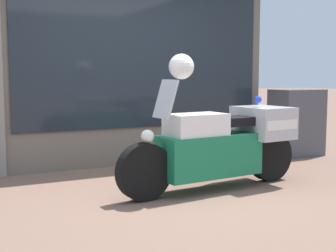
{
  "coord_description": "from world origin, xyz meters",
  "views": [
    {
      "loc": [
        -2.29,
        -4.46,
        1.32
      ],
      "look_at": [
        0.22,
        0.5,
        0.7
      ],
      "focal_mm": 50.0,
      "sensor_mm": 36.0,
      "label": 1
    }
  ],
  "objects": [
    {
      "name": "paramedic_motorcycle",
      "position": [
        0.7,
        0.01,
        0.54
      ],
      "size": [
        2.39,
        0.7,
        1.26
      ],
      "rotation": [
        0.0,
        0.0,
        3.22
      ],
      "color": "black",
      "rests_on": "ground"
    },
    {
      "name": "ground_plane",
      "position": [
        0.0,
        0.0,
        0.0
      ],
      "size": [
        60.0,
        60.0,
        0.0
      ],
      "primitive_type": "plane",
      "color": "#7A5B4C"
    },
    {
      "name": "shop_building",
      "position": [
        -0.43,
        2.0,
        1.91
      ],
      "size": [
        5.13,
        0.55,
        3.8
      ],
      "color": "#6B6056",
      "rests_on": "ground"
    },
    {
      "name": "window_display",
      "position": [
        0.47,
        2.03,
        0.49
      ],
      "size": [
        3.59,
        0.3,
        2.06
      ],
      "color": "slate",
      "rests_on": "ground"
    },
    {
      "name": "white_helmet",
      "position": [
        0.11,
        -0.04,
        1.4
      ],
      "size": [
        0.27,
        0.27,
        0.27
      ],
      "primitive_type": "sphere",
      "color": "white",
      "rests_on": "paramedic_motorcycle"
    },
    {
      "name": "utility_cabinet",
      "position": [
        2.97,
        1.32,
        0.54
      ],
      "size": [
        0.8,
        0.52,
        1.08
      ],
      "primitive_type": "cube",
      "color": "#4C4C51",
      "rests_on": "ground"
    }
  ]
}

